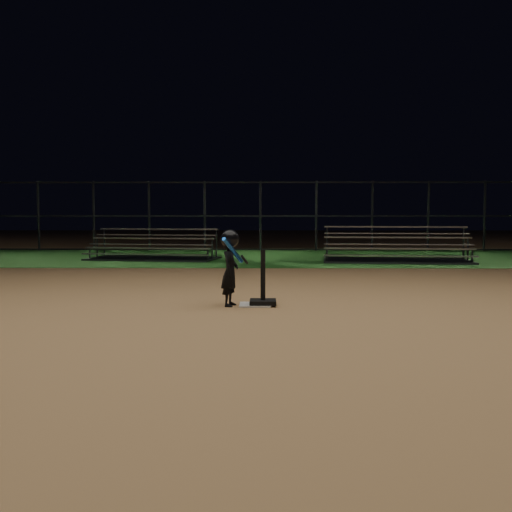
# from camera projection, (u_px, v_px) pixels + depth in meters

# --- Properties ---
(ground) EXTENTS (80.00, 80.00, 0.00)m
(ground) POSITION_uv_depth(u_px,v_px,m) (255.00, 306.00, 8.74)
(ground) COLOR #9F7448
(ground) RESTS_ON ground
(grass_strip) EXTENTS (60.00, 8.00, 0.01)m
(grass_strip) POSITION_uv_depth(u_px,v_px,m) (260.00, 256.00, 18.71)
(grass_strip) COLOR #1C501A
(grass_strip) RESTS_ON ground
(home_plate) EXTENTS (0.45, 0.45, 0.02)m
(home_plate) POSITION_uv_depth(u_px,v_px,m) (255.00, 305.00, 8.74)
(home_plate) COLOR beige
(home_plate) RESTS_ON ground
(batting_tee) EXTENTS (0.38, 0.38, 0.79)m
(batting_tee) POSITION_uv_depth(u_px,v_px,m) (263.00, 294.00, 8.72)
(batting_tee) COLOR black
(batting_tee) RESTS_ON home_plate
(child_batter) EXTENTS (0.42, 0.60, 1.11)m
(child_batter) POSITION_uv_depth(u_px,v_px,m) (230.00, 265.00, 8.65)
(child_batter) COLOR black
(child_batter) RESTS_ON ground
(bleacher_left) EXTENTS (3.89, 2.35, 0.89)m
(bleacher_left) POSITION_uv_depth(u_px,v_px,m) (153.00, 253.00, 17.48)
(bleacher_left) COLOR #AAAAAF
(bleacher_left) RESTS_ON ground
(bleacher_right) EXTENTS (4.17, 2.36, 0.98)m
(bleacher_right) POSITION_uv_depth(u_px,v_px,m) (396.00, 255.00, 16.69)
(bleacher_right) COLOR #A4A4A9
(bleacher_right) RESTS_ON ground
(backstop_fence) EXTENTS (20.08, 0.08, 2.50)m
(backstop_fence) POSITION_uv_depth(u_px,v_px,m) (260.00, 216.00, 21.62)
(backstop_fence) COLOR #38383D
(backstop_fence) RESTS_ON ground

